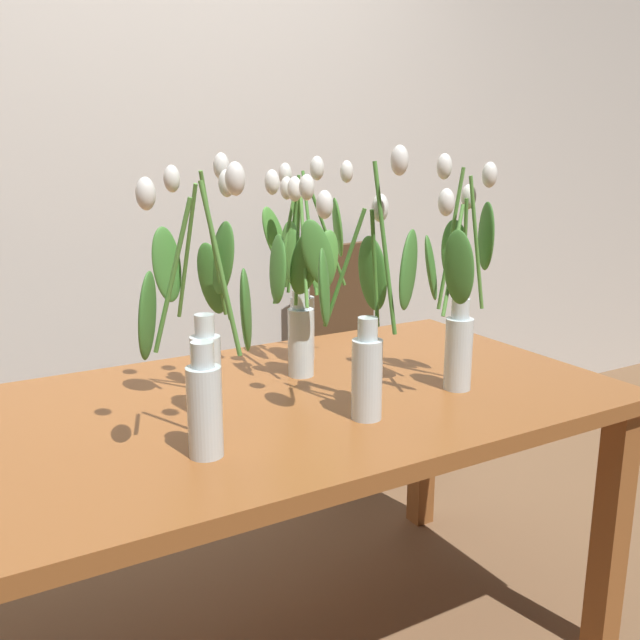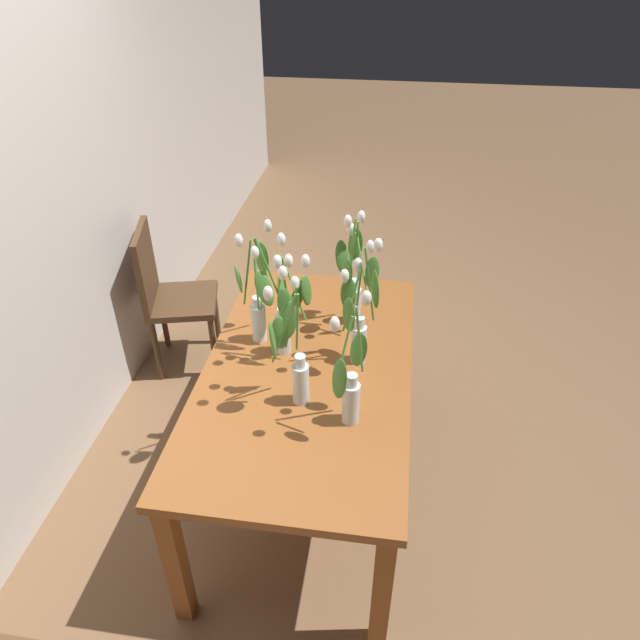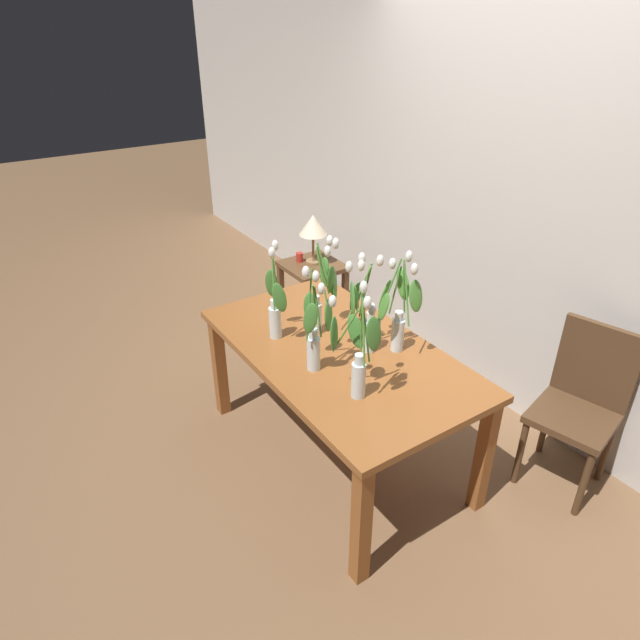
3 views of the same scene
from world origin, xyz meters
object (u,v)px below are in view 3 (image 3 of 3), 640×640
tulip_vase_0 (397,312)px  tulip_vase_5 (364,316)px  tulip_vase_3 (314,333)px  table_lamp (313,226)px  tulip_vase_4 (322,298)px  pillar_candle (300,257)px  dining_chair (582,399)px  dining_table (338,363)px  side_table (313,277)px  tulip_vase_1 (275,309)px  tulip_vase_2 (359,353)px

tulip_vase_0 → tulip_vase_5: 0.17m
tulip_vase_3 → table_lamp: bearing=147.3°
tulip_vase_4 → tulip_vase_5: (0.28, 0.07, -0.00)m
pillar_candle → tulip_vase_0: bearing=-14.5°
dining_chair → table_lamp: (-2.25, -0.24, 0.33)m
dining_table → pillar_candle: (-1.48, 0.67, -0.06)m
tulip_vase_5 → side_table: (-1.47, 0.63, -0.52)m
tulip_vase_0 → tulip_vase_1: (-0.47, -0.45, -0.06)m
table_lamp → tulip_vase_1: bearing=-40.9°
tulip_vase_4 → tulip_vase_5: 0.29m
tulip_vase_3 → tulip_vase_5: tulip_vase_3 is taller
tulip_vase_5 → dining_table: bearing=-131.8°
tulip_vase_4 → dining_chair: tulip_vase_4 is taller
tulip_vase_1 → tulip_vase_2: 0.68m
tulip_vase_2 → dining_chair: tulip_vase_2 is taller
tulip_vase_5 → tulip_vase_4: bearing=-165.4°
tulip_vase_3 → side_table: (-1.47, 0.94, -0.51)m
dining_chair → side_table: 2.25m
tulip_vase_0 → side_table: bearing=162.6°
dining_table → tulip_vase_1: 0.45m
tulip_vase_4 → table_lamp: 1.41m
tulip_vase_1 → tulip_vase_4: 0.26m
tulip_vase_0 → pillar_candle: size_ratio=7.54×
dining_table → table_lamp: (-1.41, 0.75, 0.21)m
tulip_vase_4 → dining_chair: size_ratio=0.62×
table_lamp → tulip_vase_3: bearing=-32.7°
tulip_vase_5 → table_lamp: (-1.49, 0.65, -0.09)m
dining_table → pillar_candle: 1.63m
table_lamp → pillar_candle: table_lamp is taller
tulip_vase_3 → side_table: tulip_vase_3 is taller
side_table → tulip_vase_3: bearing=-32.5°
tulip_vase_3 → tulip_vase_5: bearing=90.2°
tulip_vase_1 → table_lamp: (-1.11, 0.96, -0.06)m
dining_table → side_table: (-1.39, 0.73, -0.22)m
tulip_vase_2 → pillar_candle: tulip_vase_2 is taller
tulip_vase_4 → table_lamp: tulip_vase_4 is taller
table_lamp → pillar_candle: bearing=-134.7°
tulip_vase_0 → dining_chair: size_ratio=0.61×
tulip_vase_4 → dining_chair: bearing=42.7°
tulip_vase_3 → side_table: size_ratio=1.07×
tulip_vase_2 → tulip_vase_4: 0.61m
tulip_vase_4 → pillar_candle: tulip_vase_4 is taller
tulip_vase_1 → side_table: (-1.09, 0.94, -0.48)m
dining_table → tulip_vase_0: bearing=52.9°
tulip_vase_0 → tulip_vase_2: size_ratio=0.99×
tulip_vase_0 → side_table: size_ratio=1.03×
table_lamp → side_table: bearing=-48.0°
dining_table → tulip_vase_5: (0.09, 0.10, 0.30)m
tulip_vase_3 → table_lamp: size_ratio=1.48×
dining_table → tulip_vase_5: 0.33m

